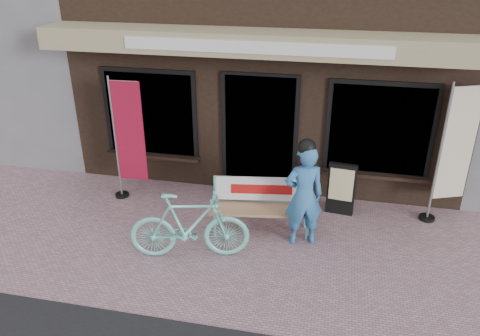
% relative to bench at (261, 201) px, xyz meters
% --- Properties ---
extents(ground, '(70.00, 70.00, 0.00)m').
position_rel_bench_xyz_m(ground, '(-0.26, -0.72, -0.50)').
color(ground, '#AD848F').
rests_on(ground, ground).
extents(storefront, '(7.00, 6.77, 6.00)m').
position_rel_bench_xyz_m(storefront, '(-0.26, 4.24, 2.49)').
color(storefront, black).
rests_on(storefront, ground).
extents(bench, '(1.63, 0.64, 0.86)m').
position_rel_bench_xyz_m(bench, '(0.00, 0.00, 0.00)').
color(bench, '#6BD2C5').
rests_on(bench, ground).
extents(person, '(0.67, 0.54, 1.69)m').
position_rel_bench_xyz_m(person, '(0.66, -0.23, 0.32)').
color(person, '#3371B1').
rests_on(person, ground).
extents(bicycle, '(1.77, 0.86, 1.03)m').
position_rel_bench_xyz_m(bicycle, '(-0.87, -0.93, 0.01)').
color(bicycle, '#6BD2C5').
rests_on(bicycle, ground).
extents(nobori_red, '(0.65, 0.25, 2.21)m').
position_rel_bench_xyz_m(nobori_red, '(-2.41, 0.56, 0.63)').
color(nobori_red, gray).
rests_on(nobori_red, ground).
extents(nobori_cream, '(0.68, 0.38, 2.32)m').
position_rel_bench_xyz_m(nobori_cream, '(2.86, 0.93, 0.69)').
color(nobori_cream, gray).
rests_on(nobori_cream, ground).
extents(menu_stand, '(0.46, 0.15, 0.92)m').
position_rel_bench_xyz_m(menu_stand, '(1.21, 0.75, -0.03)').
color(menu_stand, black).
rests_on(menu_stand, ground).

